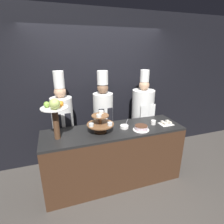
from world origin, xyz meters
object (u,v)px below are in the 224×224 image
Objects in this scene: tiered_stand at (100,122)px; cup_white at (153,122)px; cake_square_tray at (166,123)px; cake_round at (141,128)px; chef_center_right at (142,113)px; chef_left at (63,122)px; chef_center_left at (103,116)px; serving_bowl_near at (124,127)px; fruit_pedestal at (55,112)px.

tiered_stand reaches higher than cup_white.
cake_square_tray is (0.21, -0.06, -0.02)m from cup_white.
cake_round is 3.10× the size of cup_white.
chef_center_right is at bearing 80.14° from cup_white.
chef_left reaches higher than chef_center_right.
cup_white is 0.89m from chef_center_left.
cake_square_tray is at bearing -34.00° from chef_center_left.
cup_white is 0.22m from cake_square_tray.
chef_center_left is (-0.19, 0.53, 0.01)m from serving_bowl_near.
fruit_pedestal is 7.40× the size of cup_white.
cup_white is 0.04× the size of chef_center_right.
chef_center_left is 0.79m from chef_center_right.
chef_left is at bearing 149.41° from serving_bowl_near.
cake_round is (1.22, -0.11, -0.37)m from fruit_pedestal.
chef_center_right reaches higher than fruit_pedestal.
fruit_pedestal is at bearing -160.42° from chef_center_right.
chef_left reaches higher than cake_square_tray.
cake_square_tray is 0.72m from serving_bowl_near.
cake_round and cup_white have the same top height.
cake_square_tray is at bearing -3.30° from tiered_stand.
chef_left reaches higher than serving_bowl_near.
tiered_stand is 0.59m from chef_center_left.
fruit_pedestal is at bearing -100.61° from chef_left.
chef_center_left is (-0.70, 0.55, -0.00)m from cup_white.
cup_white is at bearing 0.82° from fruit_pedestal.
serving_bowl_near is at bearing 177.81° from cup_white.
cup_white is at bearing -99.86° from chef_center_right.
chef_left is (-0.51, 0.55, -0.14)m from tiered_stand.
serving_bowl_near is 0.08× the size of chef_center_left.
cake_round is at bearing -172.25° from cake_square_tray.
tiered_stand reaches higher than serving_bowl_near.
chef_center_right is (0.10, 0.55, -0.04)m from cup_white.
chef_center_left reaches higher than cup_white.
tiered_stand is 0.76m from chef_left.
cake_square_tray is at bearing -79.69° from chef_center_right.
serving_bowl_near is 0.08× the size of chef_left.
chef_center_left reaches higher than fruit_pedestal.
tiered_stand reaches higher than cake_round.
fruit_pedestal is at bearing -179.18° from cup_white.
chef_center_left is at bearing 109.88° from serving_bowl_near.
fruit_pedestal reaches higher than cup_white.
cup_white reaches higher than cake_square_tray.
cake_round is 1.30m from chef_left.
serving_bowl_near reaches higher than cake_round.
chef_center_left is (0.81, 0.57, -0.37)m from fruit_pedestal.
tiered_stand is at bearing -109.92° from chef_center_left.
chef_center_left reaches higher than chef_center_right.
cake_round is 0.14× the size of chef_left.
chef_center_left is (0.70, 0.00, 0.01)m from chef_left.
serving_bowl_near is (-0.22, 0.15, -0.01)m from cake_round.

